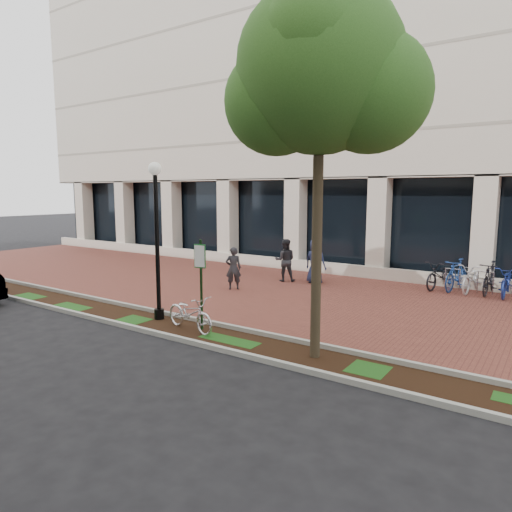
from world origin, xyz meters
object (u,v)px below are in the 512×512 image
Objects in this scene: parking_sign at (201,273)px; street_tree at (323,80)px; pedestrian_right at (315,261)px; lamppost at (157,232)px; bike_rack_cluster at (490,279)px; pedestrian_mid at (285,260)px; locked_bicycle at (190,313)px; pedestrian_left at (233,268)px.

parking_sign is 0.31× the size of street_tree.
street_tree reaches higher than pedestrian_right.
lamppost is 7.44m from pedestrian_right.
lamppost reaches higher than parking_sign.
street_tree is at bearing -96.50° from bike_rack_cluster.
street_tree reaches higher than pedestrian_mid.
lamppost reaches higher than locked_bicycle.
parking_sign reaches higher than pedestrian_right.
pedestrian_right is at bearing -157.01° from bike_rack_cluster.
bike_rack_cluster is at bearing 165.92° from pedestrian_mid.
parking_sign is at bearing -114.96° from bike_rack_cluster.
parking_sign reaches higher than pedestrian_mid.
pedestrian_mid reaches higher than pedestrian_left.
parking_sign is 10.59m from bike_rack_cluster.
lamppost is 2.49× the size of pedestrian_right.
locked_bicycle is at bearing 91.87° from pedestrian_right.
parking_sign is at bearing -31.45° from locked_bicycle.
locked_bicycle is at bearing -11.93° from lamppost.
bike_rack_cluster is (6.01, 1.66, -0.33)m from pedestrian_right.
parking_sign is at bearing 93.48° from pedestrian_right.
pedestrian_mid is at bearing 125.39° from street_tree.
pedestrian_mid reaches higher than locked_bicycle.
street_tree is 4.89× the size of pedestrian_left.
street_tree is 8.90m from pedestrian_left.
locked_bicycle is 1.02× the size of pedestrian_right.
bike_rack_cluster is (5.87, 9.11, 0.08)m from locked_bicycle.
lamppost reaches higher than pedestrian_right.
bike_rack_cluster is at bearing 48.69° from parking_sign.
locked_bicycle is 7.46m from pedestrian_right.
street_tree is 10.66m from bike_rack_cluster.
street_tree reaches higher than lamppost.
pedestrian_left is at bearing -143.53° from bike_rack_cluster.
parking_sign is 1.39× the size of pedestrian_mid.
street_tree is at bearing -1.88° from lamppost.
parking_sign is 1.33× the size of locked_bicycle.
parking_sign is 0.56× the size of bike_rack_cluster.
bike_rack_cluster is (7.99, 4.42, -0.25)m from pedestrian_left.
pedestrian_right is 6.25m from bike_rack_cluster.
pedestrian_left is 0.92× the size of pedestrian_mid.
lamppost is 2.77× the size of pedestrian_left.
locked_bicycle is (-0.20, -0.22, -1.05)m from parking_sign.
parking_sign is 1.35× the size of pedestrian_right.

